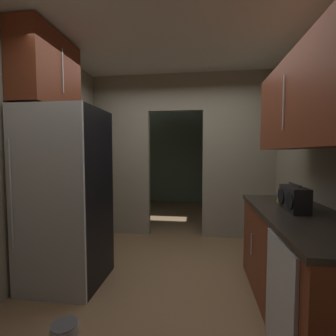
{
  "coord_description": "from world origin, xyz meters",
  "views": [
    {
      "loc": [
        0.33,
        -2.52,
        1.42
      ],
      "look_at": [
        -0.08,
        0.5,
        1.23
      ],
      "focal_mm": 26.16,
      "sensor_mm": 36.0,
      "label": 1
    }
  ],
  "objects": [
    {
      "name": "boombox",
      "position": [
        1.15,
        -0.25,
        1.01
      ],
      "size": [
        0.16,
        0.38,
        0.24
      ],
      "color": "black",
      "rests_on": "lower_cabinet_run"
    },
    {
      "name": "book_stack",
      "position": [
        1.18,
        0.08,
        0.95
      ],
      "size": [
        0.14,
        0.17,
        0.09
      ],
      "color": "gold",
      "rests_on": "lower_cabinet_run"
    },
    {
      "name": "ground",
      "position": [
        0.0,
        0.0,
        0.0
      ],
      "size": [
        20.0,
        20.0,
        0.0
      ],
      "primitive_type": "plane",
      "color": "brown"
    },
    {
      "name": "lower_cabinet_run",
      "position": [
        1.18,
        -0.36,
        0.45
      ],
      "size": [
        0.68,
        1.82,
        0.9
      ],
      "color": "maroon",
      "rests_on": "ground"
    },
    {
      "name": "upper_cabinet_fridgeside",
      "position": [
        -1.34,
        0.02,
        2.3
      ],
      "size": [
        0.36,
        0.85,
        0.79
      ],
      "color": "maroon"
    },
    {
      "name": "adjoining_room_shell",
      "position": [
        0.0,
        3.57,
        1.36
      ],
      "size": [
        3.05,
        2.95,
        2.72
      ],
      "color": "slate",
      "rests_on": "ground"
    },
    {
      "name": "upper_cabinet_counterside",
      "position": [
        1.18,
        -0.36,
        1.83
      ],
      "size": [
        0.36,
        1.64,
        0.75
      ],
      "color": "maroon"
    },
    {
      "name": "paint_can",
      "position": [
        -0.64,
        -0.93,
        0.09
      ],
      "size": [
        0.2,
        0.2,
        0.18
      ],
      "color": "#99999E",
      "rests_on": "ground"
    },
    {
      "name": "dishwasher",
      "position": [
        0.86,
        -0.87,
        0.42
      ],
      "size": [
        0.02,
        0.56,
        0.84
      ],
      "color": "#B7BABC",
      "rests_on": "ground"
    },
    {
      "name": "refrigerator",
      "position": [
        -1.1,
        -0.08,
        0.94
      ],
      "size": [
        0.77,
        0.77,
        1.88
      ],
      "color": "black",
      "rests_on": "ground"
    },
    {
      "name": "kitchen_overhead_slab",
      "position": [
        0.0,
        0.49,
        2.75
      ],
      "size": [
        3.45,
        7.25,
        0.06
      ],
      "primitive_type": "cube",
      "color": "silver"
    },
    {
      "name": "kitchen_partition",
      "position": [
        0.03,
        1.62,
        1.45
      ],
      "size": [
        3.05,
        0.12,
        2.72
      ],
      "color": "gray",
      "rests_on": "ground"
    }
  ]
}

